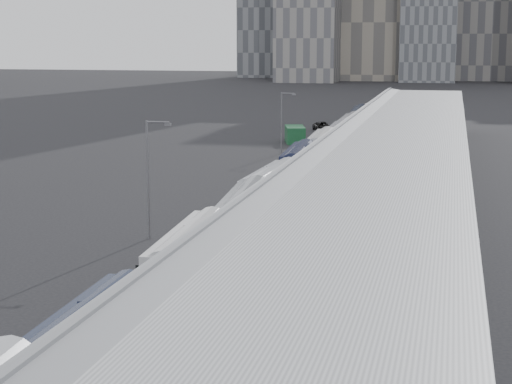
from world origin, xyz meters
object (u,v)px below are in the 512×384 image
(bus_8, at_px, (351,130))
(bus_7, at_px, (340,139))
(bus_3, at_px, (245,220))
(bus_6, at_px, (323,151))
(suv, at_px, (322,126))
(bus_4, at_px, (272,192))
(bus_10, at_px, (368,115))
(bus_5, at_px, (300,167))
(bus_2, at_px, (191,262))
(bus_1, at_px, (87,348))
(street_lamp_near, at_px, (150,171))
(street_lamp_far, at_px, (283,118))
(bus_9, at_px, (360,121))
(shipping_container, at_px, (295,135))

(bus_8, bearing_deg, bus_7, -91.84)
(bus_3, distance_m, bus_6, 42.07)
(bus_6, distance_m, suv, 40.17)
(bus_4, height_order, bus_10, bus_4)
(bus_5, distance_m, bus_8, 39.32)
(bus_4, height_order, suv, bus_4)
(bus_2, height_order, suv, bus_2)
(bus_1, xyz_separation_m, bus_8, (0.67, 95.74, 0.20))
(suv, bearing_deg, bus_8, -85.16)
(bus_3, relative_size, bus_8, 1.03)
(bus_1, height_order, bus_7, bus_7)
(bus_1, bearing_deg, street_lamp_near, 102.19)
(suv, bearing_deg, street_lamp_near, -110.77)
(bus_4, relative_size, bus_10, 1.11)
(street_lamp_near, bearing_deg, bus_6, 80.70)
(bus_10, distance_m, street_lamp_far, 47.07)
(bus_6, distance_m, street_lamp_near, 43.43)
(bus_1, xyz_separation_m, bus_6, (0.26, 69.87, 0.23))
(bus_2, xyz_separation_m, bus_9, (0.33, 96.17, 0.09))
(bus_8, bearing_deg, bus_2, -91.71)
(street_lamp_far, bearing_deg, bus_6, -53.35)
(bus_1, distance_m, bus_2, 15.28)
(bus_5, relative_size, bus_9, 0.98)
(bus_1, distance_m, bus_8, 95.74)
(shipping_container, bearing_deg, street_lamp_far, -102.00)
(bus_2, height_order, street_lamp_near, street_lamp_near)
(bus_4, bearing_deg, suv, 96.97)
(bus_5, bearing_deg, bus_10, 86.07)
(bus_6, relative_size, suv, 2.56)
(bus_8, xyz_separation_m, street_lamp_far, (-7.26, -16.66, 3.14))
(street_lamp_near, bearing_deg, suv, 89.32)
(bus_8, height_order, street_lamp_near, street_lamp_near)
(bus_4, bearing_deg, street_lamp_near, -114.92)
(bus_1, relative_size, bus_2, 0.92)
(bus_4, bearing_deg, bus_3, -85.32)
(bus_5, bearing_deg, shipping_container, 97.85)
(bus_1, relative_size, bus_5, 0.89)
(bus_4, distance_m, bus_10, 84.99)
(bus_7, height_order, shipping_container, bus_7)
(bus_3, bearing_deg, street_lamp_far, 92.78)
(bus_9, bearing_deg, bus_2, -93.61)
(bus_8, relative_size, shipping_container, 2.32)
(bus_4, relative_size, bus_6, 0.97)
(bus_2, distance_m, bus_3, 12.54)
(bus_8, bearing_deg, suv, 113.57)
(bus_3, bearing_deg, bus_9, 84.84)
(bus_6, height_order, bus_9, bus_6)
(bus_5, xyz_separation_m, bus_10, (0.69, 69.07, -0.17))
(bus_2, relative_size, street_lamp_near, 1.44)
(bus_10, bearing_deg, suv, -108.37)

